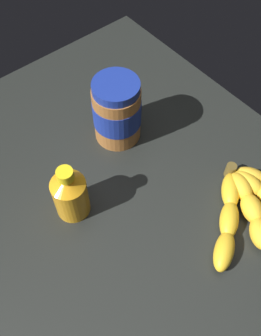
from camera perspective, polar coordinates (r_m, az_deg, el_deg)
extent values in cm
cube|color=black|center=(74.72, -0.44, -2.85)|extent=(82.68, 66.57, 4.57)
ellipsoid|color=gold|center=(72.12, 15.02, -3.37)|extent=(7.61, 7.84, 3.35)
ellipsoid|color=gold|center=(69.13, 14.83, -7.65)|extent=(7.24, 8.07, 3.35)
ellipsoid|color=gold|center=(66.47, 14.09, -12.20)|extent=(6.79, 8.22, 3.35)
ellipsoid|color=gold|center=(72.87, 16.45, -2.72)|extent=(6.96, 5.54, 3.74)
ellipsoid|color=gold|center=(71.11, 18.08, -5.92)|extent=(7.11, 6.13, 3.74)
ellipsoid|color=gold|center=(69.35, 19.28, -9.40)|extent=(7.11, 6.59, 3.74)
ellipsoid|color=gold|center=(73.82, 17.50, -2.17)|extent=(6.78, 4.27, 3.58)
ellipsoid|color=gold|center=(74.93, 17.83, -1.18)|extent=(6.82, 5.97, 3.36)
cylinder|color=brown|center=(74.45, 15.00, -0.33)|extent=(2.00, 2.00, 3.00)
cylinder|color=#9E602D|center=(74.83, -2.07, 8.27)|extent=(9.46, 9.46, 12.50)
cylinder|color=navy|center=(74.36, -2.09, 8.60)|extent=(9.65, 9.65, 5.63)
cylinder|color=navy|center=(69.66, -2.25, 12.21)|extent=(9.02, 9.02, 1.83)
cylinder|color=orange|center=(66.90, -9.08, -4.36)|extent=(6.22, 6.22, 8.51)
cone|color=orange|center=(62.44, -9.71, -2.01)|extent=(6.22, 6.22, 1.96)
cylinder|color=yellow|center=(60.81, -9.97, -1.05)|extent=(2.84, 2.84, 1.94)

